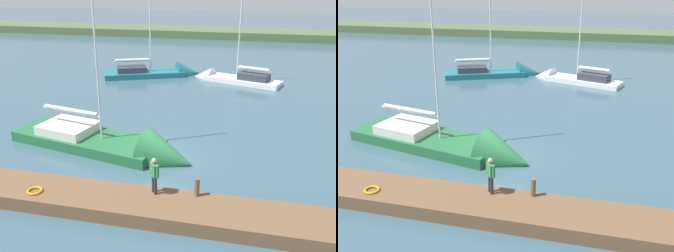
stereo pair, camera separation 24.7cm
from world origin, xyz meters
TOP-DOWN VIEW (x-y plane):
  - ground_plane at (0.00, 0.00)m, footprint 200.00×200.00m
  - far_shoreline at (0.00, -46.22)m, footprint 180.00×8.00m
  - dock_pier at (0.00, 5.29)m, footprint 25.75×2.28m
  - mooring_post_near at (-2.57, 4.49)m, footprint 0.21×0.21m
  - life_ring_buoy at (4.13, 5.74)m, footprint 0.66×0.66m
  - sailboat_inner_slip at (2.42, -0.05)m, footprint 11.30×5.18m
  - sailboat_behind_pier at (4.44, -17.72)m, footprint 9.69×6.07m
  - sailboat_outer_mooring at (-2.27, -17.07)m, footprint 8.65×4.67m
  - person_on_dock at (-0.81, 4.67)m, footprint 0.45×0.49m

SIDE VIEW (x-z plane):
  - ground_plane at x=0.00m, z-range 0.00..0.00m
  - far_shoreline at x=0.00m, z-range -1.20..1.20m
  - sailboat_outer_mooring at x=-2.27m, z-range -5.04..5.29m
  - sailboat_behind_pier at x=4.44m, z-range -4.89..5.23m
  - sailboat_inner_slip at x=2.42m, z-range -6.54..6.93m
  - dock_pier at x=0.00m, z-range 0.00..0.62m
  - life_ring_buoy at x=4.13m, z-range 0.62..0.72m
  - mooring_post_near at x=-2.57m, z-range 0.62..1.40m
  - person_on_dock at x=-0.81m, z-range 0.73..2.35m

